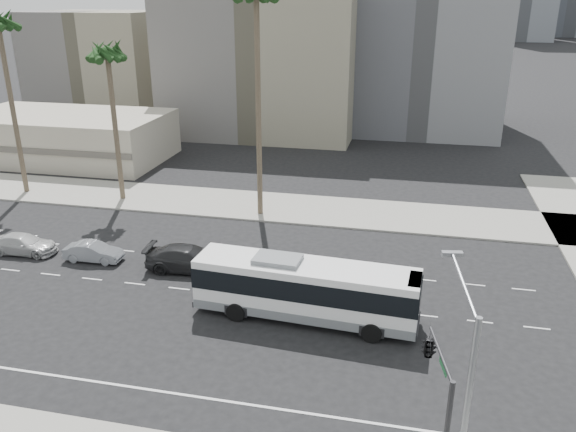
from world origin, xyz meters
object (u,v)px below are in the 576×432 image
(car_b, at_px, (93,252))
(car_a, at_px, (189,259))
(city_bus, at_px, (305,288))
(traffic_signal, at_px, (431,355))
(car_c, at_px, (23,244))
(palm_mid, at_px, (107,56))
(streetlight_corner, at_px, (464,394))

(car_b, bearing_deg, car_a, -91.26)
(city_bus, xyz_separation_m, traffic_signal, (6.42, -9.65, 3.12))
(car_c, height_order, palm_mid, palm_mid)
(traffic_signal, xyz_separation_m, palm_mid, (-26.15, 25.92, 7.44))
(traffic_signal, bearing_deg, streetlight_corner, -68.22)
(car_c, relative_size, palm_mid, 0.34)
(streetlight_corner, bearing_deg, car_a, 125.50)
(car_a, xyz_separation_m, car_c, (-12.46, 0.02, -0.15))
(streetlight_corner, relative_size, palm_mid, 0.61)
(car_c, bearing_deg, city_bus, -103.90)
(palm_mid, bearing_deg, traffic_signal, -44.75)
(city_bus, distance_m, car_c, 21.58)
(car_b, bearing_deg, city_bus, -106.95)
(city_bus, height_order, car_a, city_bus)
(city_bus, distance_m, car_b, 16.21)
(car_a, distance_m, car_c, 12.47)
(traffic_signal, bearing_deg, car_b, 136.64)
(car_a, xyz_separation_m, traffic_signal, (15.06, -13.94, 4.17))
(car_a, height_order, streetlight_corner, streetlight_corner)
(car_b, height_order, car_c, car_c)
(palm_mid, bearing_deg, car_a, -47.22)
(car_a, relative_size, palm_mid, 0.42)
(car_a, bearing_deg, palm_mid, 38.76)
(car_c, xyz_separation_m, palm_mid, (1.38, 11.96, 11.76))
(car_a, relative_size, streetlight_corner, 0.68)
(car_b, xyz_separation_m, car_c, (-5.50, 0.09, 0.03))
(car_a, xyz_separation_m, car_b, (-6.96, -0.07, -0.18))
(traffic_signal, distance_m, palm_mid, 37.56)
(traffic_signal, bearing_deg, city_bus, 112.45)
(city_bus, bearing_deg, car_b, 168.61)
(car_b, height_order, traffic_signal, traffic_signal)
(streetlight_corner, bearing_deg, city_bus, 113.05)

